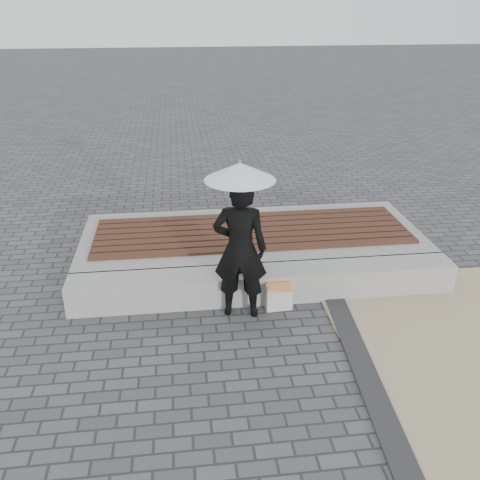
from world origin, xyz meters
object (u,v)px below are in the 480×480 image
woman (240,249)px  canvas_tote (279,297)px  parasol (240,171)px  seating_ledge (265,284)px  handbag (245,263)px

woman → canvas_tote: bearing=-165.0°
parasol → canvas_tote: bearing=3.9°
seating_ledge → parasol: (-0.37, -0.34, 1.63)m
woman → seating_ledge: bearing=-126.7°
parasol → handbag: parasol is taller
woman → handbag: woman is taller
woman → parasol: size_ratio=1.71×
seating_ledge → canvas_tote: seating_ledge is taller
canvas_tote → woman: bearing=180.0°
parasol → handbag: size_ratio=3.38×
parasol → canvas_tote: parasol is taller
seating_ledge → parasol: parasol is taller
parasol → canvas_tote: 1.73m
seating_ledge → parasol: size_ratio=4.85×
canvas_tote → handbag: bearing=137.0°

